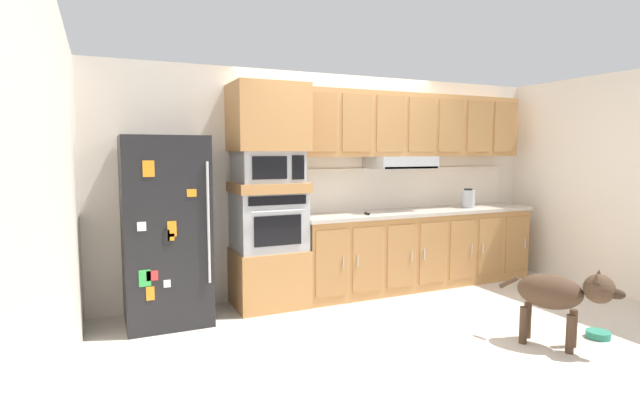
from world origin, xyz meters
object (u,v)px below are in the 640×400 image
at_px(microwave, 268,167).
at_px(screwdriver, 368,214).
at_px(dog_food_bowl, 598,334).
at_px(built_in_oven, 269,221).
at_px(refrigerator, 165,230).
at_px(dog, 560,294).
at_px(electric_kettle, 468,199).

xyz_separation_m(microwave, screwdriver, (1.11, -0.14, -0.53)).
bearing_deg(dog_food_bowl, built_in_oven, 138.44).
distance_m(microwave, screwdriver, 1.23).
bearing_deg(refrigerator, screwdriver, -1.80).
distance_m(microwave, dog, 2.92).
bearing_deg(electric_kettle, built_in_oven, 178.95).
relative_size(dog, dog_food_bowl, 4.22).
distance_m(refrigerator, dog_food_bowl, 3.99).
relative_size(microwave, dog, 0.76).
relative_size(microwave, electric_kettle, 2.68).
bearing_deg(built_in_oven, dog_food_bowl, -41.56).
xyz_separation_m(microwave, dog, (1.83, -2.05, -1.01)).
relative_size(built_in_oven, dog_food_bowl, 3.50).
bearing_deg(dog, refrigerator, -155.49).
height_order(microwave, dog_food_bowl, microwave).
relative_size(microwave, screwdriver, 4.59).
xyz_separation_m(refrigerator, dog_food_bowl, (3.36, -1.99, -0.85)).
height_order(built_in_oven, electric_kettle, built_in_oven).
xyz_separation_m(built_in_oven, electric_kettle, (2.59, -0.05, 0.13)).
bearing_deg(electric_kettle, refrigerator, -179.68).
bearing_deg(refrigerator, electric_kettle, 0.32).
relative_size(screwdriver, electric_kettle, 0.58).
xyz_separation_m(refrigerator, electric_kettle, (3.63, 0.02, 0.15)).
bearing_deg(dog, dog_food_bowl, 58.85).
bearing_deg(electric_kettle, dog_food_bowl, -97.75).
distance_m(refrigerator, electric_kettle, 3.63).
bearing_deg(screwdriver, dog, -69.47).
relative_size(built_in_oven, dog, 0.83).
relative_size(refrigerator, dog_food_bowl, 8.80).
distance_m(refrigerator, screwdriver, 2.15).
height_order(electric_kettle, dog_food_bowl, electric_kettle).
height_order(built_in_oven, screwdriver, built_in_oven).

